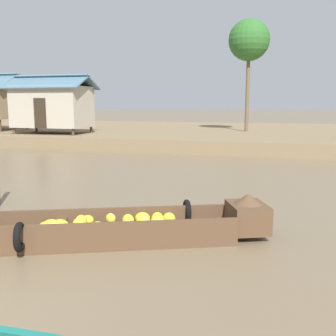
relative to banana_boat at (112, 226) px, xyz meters
name	(u,v)px	position (x,y,z in m)	size (l,w,h in m)	color
ground_plane	(144,183)	(-1.21, 5.43, -0.31)	(300.00, 300.00, 0.00)	#726047
riverbank_strip	(220,134)	(-1.21, 22.99, 0.05)	(160.00, 20.00, 0.71)	#7F6B4C
banana_boat	(112,226)	(0.00, 0.00, 0.00)	(5.90, 3.14, 0.86)	brown
stilt_house_mid_left	(52,106)	(-10.83, 15.71, 2.15)	(5.17, 3.27, 3.65)	#4C3826
palm_tree_near	(249,41)	(0.88, 20.80, 6.36)	(2.71, 2.71, 7.36)	brown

